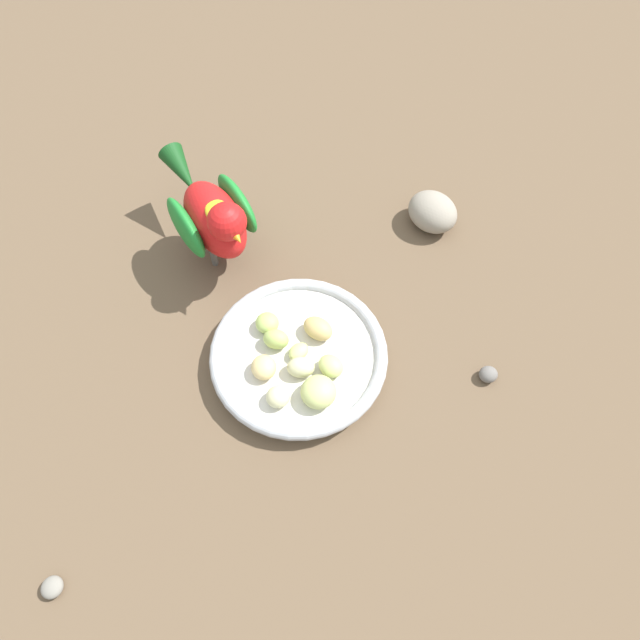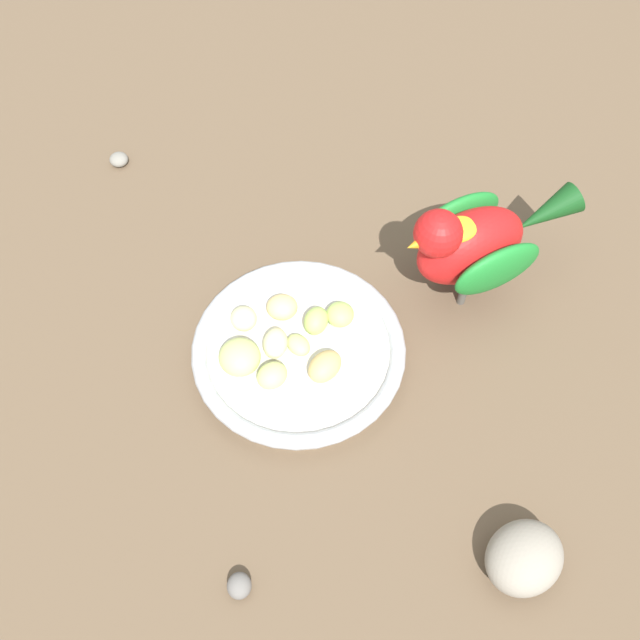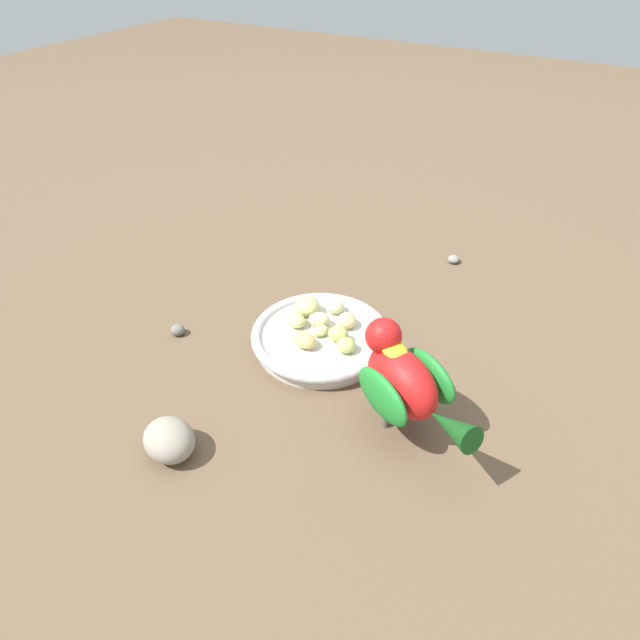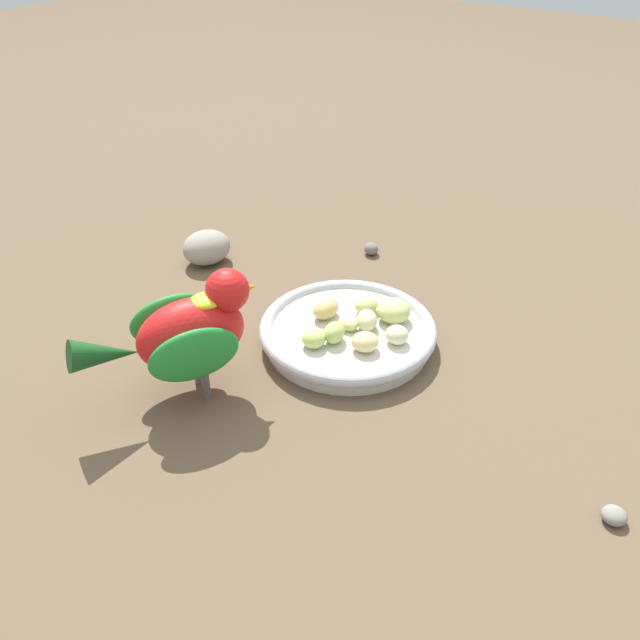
# 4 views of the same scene
# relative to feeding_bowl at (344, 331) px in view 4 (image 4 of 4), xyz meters

# --- Properties ---
(ground_plane) EXTENTS (4.00, 4.00, 0.00)m
(ground_plane) POSITION_rel_feeding_bowl_xyz_m (-0.02, 0.00, -0.01)
(ground_plane) COLOR brown
(feeding_bowl) EXTENTS (0.20, 0.20, 0.03)m
(feeding_bowl) POSITION_rel_feeding_bowl_xyz_m (0.00, 0.00, 0.00)
(feeding_bowl) COLOR beige
(feeding_bowl) RESTS_ON ground_plane
(apple_piece_0) EXTENTS (0.04, 0.03, 0.02)m
(apple_piece_0) POSITION_rel_feeding_bowl_xyz_m (-0.01, -0.03, 0.02)
(apple_piece_0) COLOR tan
(apple_piece_0) RESTS_ON feeding_bowl
(apple_piece_1) EXTENTS (0.04, 0.03, 0.02)m
(apple_piece_1) POSITION_rel_feeding_bowl_xyz_m (-0.01, 0.02, 0.02)
(apple_piece_1) COLOR beige
(apple_piece_1) RESTS_ON feeding_bowl
(apple_piece_2) EXTENTS (0.03, 0.03, 0.02)m
(apple_piece_2) POSITION_rel_feeding_bowl_xyz_m (0.03, 0.01, 0.02)
(apple_piece_2) COLOR #B2CC66
(apple_piece_2) RESTS_ON feeding_bowl
(apple_piece_3) EXTENTS (0.04, 0.04, 0.03)m
(apple_piece_3) POSITION_rel_feeding_bowl_xyz_m (-0.04, 0.04, 0.02)
(apple_piece_3) COLOR #C6D17A
(apple_piece_3) RESTS_ON feeding_bowl
(apple_piece_4) EXTENTS (0.02, 0.03, 0.01)m
(apple_piece_4) POSITION_rel_feeding_bowl_xyz_m (-0.00, 0.00, 0.01)
(apple_piece_4) COLOR #C6D17A
(apple_piece_4) RESTS_ON feeding_bowl
(apple_piece_5) EXTENTS (0.04, 0.04, 0.02)m
(apple_piece_5) POSITION_rel_feeding_bowl_xyz_m (0.02, 0.04, 0.02)
(apple_piece_5) COLOR #E5C67F
(apple_piece_5) RESTS_ON feeding_bowl
(apple_piece_6) EXTENTS (0.03, 0.03, 0.02)m
(apple_piece_6) POSITION_rel_feeding_bowl_xyz_m (0.05, -0.01, 0.02)
(apple_piece_6) COLOR #B2CC66
(apple_piece_6) RESTS_ON feeding_bowl
(apple_piece_7) EXTENTS (0.03, 0.03, 0.02)m
(apple_piece_7) POSITION_rel_feeding_bowl_xyz_m (-0.04, 0.01, 0.02)
(apple_piece_7) COLOR #C6D17A
(apple_piece_7) RESTS_ON feeding_bowl
(apple_piece_8) EXTENTS (0.03, 0.03, 0.02)m
(apple_piece_8) POSITION_rel_feeding_bowl_xyz_m (-0.01, 0.06, 0.02)
(apple_piece_8) COLOR beige
(apple_piece_8) RESTS_ON feeding_bowl
(parrot) EXTENTS (0.17, 0.13, 0.13)m
(parrot) POSITION_rel_feeding_bowl_xyz_m (0.16, -0.08, 0.06)
(parrot) COLOR #59544C
(parrot) RESTS_ON ground_plane
(rock_large) EXTENTS (0.08, 0.07, 0.04)m
(rock_large) POSITION_rel_feeding_bowl_xyz_m (-0.05, -0.25, 0.01)
(rock_large) COLOR gray
(rock_large) RESTS_ON ground_plane
(pebble_0) EXTENTS (0.03, 0.03, 0.02)m
(pebble_0) POSITION_rel_feeding_bowl_xyz_m (-0.19, -0.08, -0.01)
(pebble_0) COLOR slate
(pebble_0) RESTS_ON ground_plane
(pebble_1) EXTENTS (0.02, 0.02, 0.01)m
(pebble_1) POSITION_rel_feeding_bowl_xyz_m (0.09, 0.32, -0.01)
(pebble_1) COLOR gray
(pebble_1) RESTS_ON ground_plane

